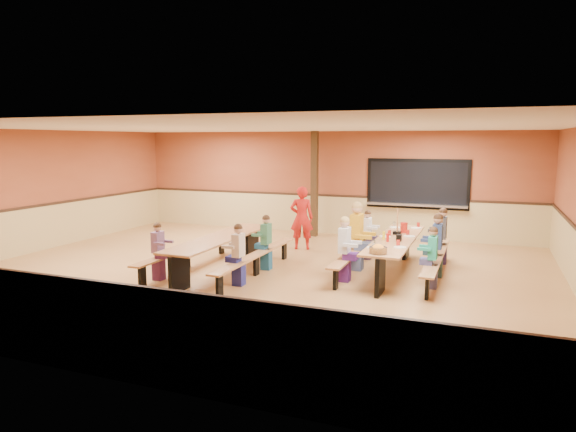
% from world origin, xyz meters
% --- Properties ---
extents(ground, '(12.00, 12.00, 0.00)m').
position_xyz_m(ground, '(0.00, 0.00, 0.00)').
color(ground, '#9B693A').
rests_on(ground, ground).
extents(room_envelope, '(12.04, 10.04, 3.02)m').
position_xyz_m(room_envelope, '(0.00, 0.00, 0.69)').
color(room_envelope, brown).
rests_on(room_envelope, ground).
extents(kitchen_pass_through, '(2.78, 0.28, 1.38)m').
position_xyz_m(kitchen_pass_through, '(2.60, 4.96, 1.49)').
color(kitchen_pass_through, black).
rests_on(kitchen_pass_through, ground).
extents(structural_post, '(0.18, 0.18, 3.00)m').
position_xyz_m(structural_post, '(-0.20, 4.40, 1.50)').
color(structural_post, '#312110').
rests_on(structural_post, ground).
extents(cafeteria_table_main, '(1.91, 3.70, 0.74)m').
position_xyz_m(cafeteria_table_main, '(2.69, 1.00, 0.53)').
color(cafeteria_table_main, '#B07546').
rests_on(cafeteria_table_main, ground).
extents(cafeteria_table_second, '(1.91, 3.70, 0.74)m').
position_xyz_m(cafeteria_table_second, '(-0.75, -0.17, 0.53)').
color(cafeteria_table_second, '#B07546').
rests_on(cafeteria_table_second, ground).
extents(seated_child_white_left, '(0.39, 0.32, 1.26)m').
position_xyz_m(seated_child_white_left, '(1.87, 0.04, 0.63)').
color(seated_child_white_left, silver).
rests_on(seated_child_white_left, ground).
extents(seated_adult_yellow, '(0.48, 0.39, 1.43)m').
position_xyz_m(seated_adult_yellow, '(1.87, 1.01, 0.72)').
color(seated_adult_yellow, gold).
rests_on(seated_adult_yellow, ground).
extents(seated_child_grey_left, '(0.33, 0.27, 1.13)m').
position_xyz_m(seated_child_grey_left, '(1.87, 2.08, 0.56)').
color(seated_child_grey_left, silver).
rests_on(seated_child_grey_left, ground).
extents(seated_child_teal_right, '(0.34, 0.28, 1.15)m').
position_xyz_m(seated_child_teal_right, '(3.52, 0.17, 0.57)').
color(seated_child_teal_right, '#219377').
rests_on(seated_child_teal_right, ground).
extents(seated_child_navy_right, '(0.40, 0.33, 1.27)m').
position_xyz_m(seated_child_navy_right, '(3.52, 1.06, 0.64)').
color(seated_child_navy_right, navy).
rests_on(seated_child_navy_right, ground).
extents(seated_child_char_right, '(0.38, 0.31, 1.24)m').
position_xyz_m(seated_child_char_right, '(3.52, 2.25, 0.62)').
color(seated_child_char_right, '#41434A').
rests_on(seated_child_char_right, ground).
extents(seated_child_purple_sec, '(0.33, 0.27, 1.13)m').
position_xyz_m(seated_child_purple_sec, '(-1.58, -1.19, 0.56)').
color(seated_child_purple_sec, slate).
rests_on(seated_child_purple_sec, ground).
extents(seated_child_green_sec, '(0.34, 0.28, 1.16)m').
position_xyz_m(seated_child_green_sec, '(0.07, 0.34, 0.58)').
color(seated_child_green_sec, '#356E4F').
rests_on(seated_child_green_sec, ground).
extents(seated_child_tan_sec, '(0.35, 0.29, 1.17)m').
position_xyz_m(seated_child_tan_sec, '(0.07, -0.96, 0.58)').
color(seated_child_tan_sec, beige).
rests_on(seated_child_tan_sec, ground).
extents(standing_woman, '(0.67, 0.54, 1.60)m').
position_xyz_m(standing_woman, '(0.07, 2.57, 0.80)').
color(standing_woman, red).
rests_on(standing_woman, ground).
extents(punch_pitcher, '(0.16, 0.16, 0.22)m').
position_xyz_m(punch_pitcher, '(2.75, 1.75, 0.85)').
color(punch_pitcher, red).
rests_on(punch_pitcher, cafeteria_table_main).
extents(chip_bowl, '(0.32, 0.32, 0.15)m').
position_xyz_m(chip_bowl, '(2.65, -0.56, 0.81)').
color(chip_bowl, '#FFA628').
rests_on(chip_bowl, cafeteria_table_main).
extents(napkin_dispenser, '(0.10, 0.14, 0.13)m').
position_xyz_m(napkin_dispenser, '(2.80, 0.76, 0.80)').
color(napkin_dispenser, black).
rests_on(napkin_dispenser, cafeteria_table_main).
extents(condiment_mustard, '(0.06, 0.06, 0.17)m').
position_xyz_m(condiment_mustard, '(2.49, 0.80, 0.82)').
color(condiment_mustard, yellow).
rests_on(condiment_mustard, cafeteria_table_main).
extents(condiment_ketchup, '(0.06, 0.06, 0.17)m').
position_xyz_m(condiment_ketchup, '(2.60, 0.59, 0.82)').
color(condiment_ketchup, '#B2140F').
rests_on(condiment_ketchup, cafeteria_table_main).
extents(table_paddle, '(0.16, 0.16, 0.56)m').
position_xyz_m(table_paddle, '(2.64, 1.49, 0.88)').
color(table_paddle, black).
rests_on(table_paddle, cafeteria_table_main).
extents(place_settings, '(0.65, 3.30, 0.11)m').
position_xyz_m(place_settings, '(2.69, 1.00, 0.80)').
color(place_settings, beige).
rests_on(place_settings, cafeteria_table_main).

